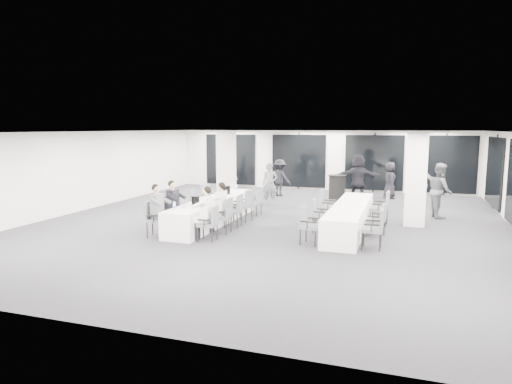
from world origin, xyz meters
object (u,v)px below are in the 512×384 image
(banquet_table_main, at_px, (213,211))
(standing_guest_h, at_px, (440,187))
(chair_main_left_far, at_px, (209,197))
(chair_side_right_near, at_px, (376,226))
(cocktail_table, at_px, (337,188))
(chair_main_right_mid, at_px, (236,209))
(chair_side_left_near, at_px, (308,223))
(standing_guest_g, at_px, (233,170))
(chair_main_left_fourth, at_px, (196,202))
(ice_bucket_far, at_px, (227,190))
(chair_main_left_near, at_px, (154,216))
(chair_main_left_mid, at_px, (183,208))
(chair_main_left_second, at_px, (170,211))
(ice_bucket_near, at_px, (196,200))
(chair_side_left_mid, at_px, (318,213))
(chair_main_right_near, at_px, (210,221))
(chair_side_right_mid, at_px, (379,218))
(standing_guest_f, at_px, (358,174))
(chair_side_left_far, at_px, (326,204))
(standing_guest_c, at_px, (280,175))
(chair_main_right_fourth, at_px, (245,203))
(standing_guest_d, at_px, (423,181))
(standing_guest_a, at_px, (270,181))
(standing_guest_e, at_px, (390,178))
(chair_main_right_second, at_px, (224,213))
(banquet_table_side, at_px, (350,217))
(chair_side_right_far, at_px, (382,206))
(chair_main_right_far, at_px, (256,201))

(banquet_table_main, relative_size, standing_guest_h, 2.46)
(chair_main_left_far, relative_size, chair_side_right_near, 0.98)
(cocktail_table, distance_m, chair_main_right_mid, 6.28)
(chair_side_left_near, relative_size, standing_guest_g, 0.54)
(chair_main_left_fourth, xyz_separation_m, ice_bucket_far, (0.80, 0.68, 0.35))
(chair_main_left_near, distance_m, chair_main_left_mid, 1.71)
(chair_main_left_second, xyz_separation_m, ice_bucket_near, (0.77, 0.11, 0.33))
(cocktail_table, relative_size, chair_side_left_mid, 1.11)
(banquet_table_main, bearing_deg, chair_main_right_near, -68.17)
(chair_side_left_mid, distance_m, standing_guest_h, 4.77)
(chair_side_right_mid, height_order, ice_bucket_near, ice_bucket_near)
(cocktail_table, xyz_separation_m, standing_guest_f, (0.78, 0.45, 0.53))
(chair_main_left_mid, bearing_deg, ice_bucket_far, 157.50)
(chair_side_left_far, bearing_deg, chair_main_right_mid, -60.41)
(standing_guest_c, xyz_separation_m, standing_guest_g, (-2.79, 1.67, -0.01))
(chair_main_left_mid, distance_m, standing_guest_f, 7.95)
(banquet_table_main, relative_size, chair_side_right_mid, 5.56)
(cocktail_table, distance_m, standing_guest_c, 2.60)
(ice_bucket_near, bearing_deg, chair_main_left_near, -127.28)
(banquet_table_main, xyz_separation_m, chair_main_right_near, (0.83, -2.07, 0.15))
(chair_main_left_mid, height_order, chair_side_left_far, chair_side_left_far)
(chair_main_right_fourth, relative_size, standing_guest_h, 0.50)
(cocktail_table, xyz_separation_m, standing_guest_d, (3.25, 0.27, 0.34))
(chair_main_right_near, bearing_deg, standing_guest_a, -1.78)
(standing_guest_e, bearing_deg, standing_guest_f, 107.20)
(chair_main_left_mid, relative_size, standing_guest_e, 0.51)
(chair_side_left_far, distance_m, standing_guest_d, 5.55)
(standing_guest_a, xyz_separation_m, ice_bucket_near, (-0.72, -4.98, -0.02))
(chair_main_right_near, distance_m, standing_guest_g, 10.37)
(chair_main_right_second, distance_m, chair_side_left_near, 2.48)
(chair_main_left_mid, relative_size, chair_side_left_far, 0.86)
(chair_main_right_mid, xyz_separation_m, standing_guest_c, (-0.41, 6.38, 0.35))
(banquet_table_side, xyz_separation_m, standing_guest_h, (2.56, 2.87, 0.64))
(chair_side_left_near, xyz_separation_m, chair_side_right_far, (1.67, 2.93, 0.04))
(banquet_table_main, bearing_deg, chair_main_right_second, -53.56)
(standing_guest_d, xyz_separation_m, ice_bucket_near, (-6.28, -7.01, 0.01))
(chair_main_left_far, bearing_deg, banquet_table_main, 41.98)
(standing_guest_e, xyz_separation_m, ice_bucket_near, (-5.02, -7.96, 0.02))
(chair_main_left_fourth, bearing_deg, banquet_table_main, 47.11)
(standing_guest_g, bearing_deg, standing_guest_f, 28.93)
(chair_main_right_near, xyz_separation_m, standing_guest_e, (4.12, 8.95, 0.33))
(banquet_table_side, bearing_deg, chair_side_right_near, -66.05)
(cocktail_table, distance_m, chair_side_left_far, 4.44)
(cocktail_table, distance_m, chair_main_left_second, 7.83)
(chair_main_right_far, height_order, chair_side_left_near, chair_side_left_near)
(chair_main_right_near, xyz_separation_m, standing_guest_a, (-0.18, 5.97, 0.38))
(cocktail_table, relative_size, chair_side_left_far, 1.02)
(chair_side_right_far, height_order, ice_bucket_far, chair_side_right_far)
(banquet_table_side, distance_m, standing_guest_c, 6.86)
(chair_main_left_second, relative_size, chair_main_right_second, 0.98)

